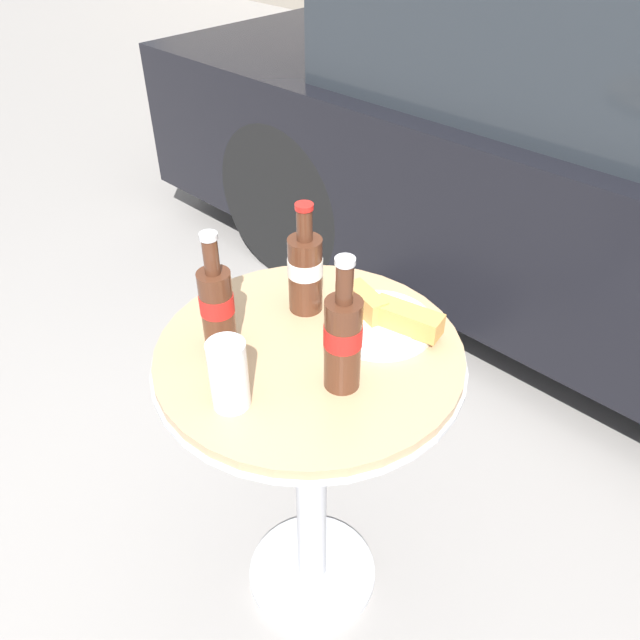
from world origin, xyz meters
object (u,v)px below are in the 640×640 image
at_px(bistro_table, 310,422).
at_px(cola_bottle_left, 305,270).
at_px(cola_bottle_center, 217,307).
at_px(lunch_plate_near, 384,319).
at_px(drinking_glass, 229,377).
at_px(cola_bottle_right, 343,339).

xyz_separation_m(bistro_table, cola_bottle_left, (-0.10, 0.09, 0.29)).
relative_size(cola_bottle_center, lunch_plate_near, 1.07).
xyz_separation_m(cola_bottle_center, lunch_plate_near, (0.18, 0.26, -0.08)).
distance_m(bistro_table, drinking_glass, 0.33).
distance_m(bistro_table, cola_bottle_left, 0.32).
bearing_deg(bistro_table, cola_bottle_center, -135.86).
height_order(cola_bottle_center, lunch_plate_near, cola_bottle_center).
bearing_deg(bistro_table, cola_bottle_left, 137.69).
bearing_deg(lunch_plate_near, drinking_glass, -98.71).
relative_size(cola_bottle_left, lunch_plate_near, 1.01).
bearing_deg(cola_bottle_right, cola_bottle_left, 150.31).
height_order(cola_bottle_left, cola_bottle_right, cola_bottle_right).
height_order(cola_bottle_left, drinking_glass, cola_bottle_left).
bearing_deg(drinking_glass, cola_bottle_center, 147.22).
height_order(cola_bottle_left, lunch_plate_near, cola_bottle_left).
height_order(bistro_table, cola_bottle_left, cola_bottle_left).
bearing_deg(cola_bottle_right, drinking_glass, -121.80).
bearing_deg(drinking_glass, cola_bottle_right, 58.20).
height_order(bistro_table, cola_bottle_center, cola_bottle_center).
bearing_deg(cola_bottle_center, cola_bottle_right, 20.34).
bearing_deg(cola_bottle_left, cola_bottle_right, -29.69).
xyz_separation_m(cola_bottle_left, drinking_glass, (0.10, -0.28, -0.03)).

